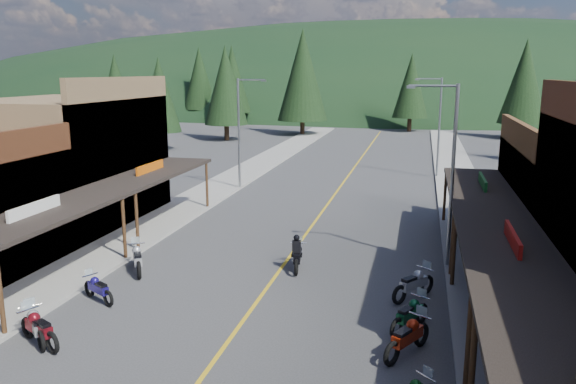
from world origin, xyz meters
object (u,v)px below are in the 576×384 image
Objects in this scene: bike_west_6 at (39,327)px; pedestrian_east_a at (522,351)px; shop_west_3 at (68,161)px; pine_0 at (116,85)px; streetlight_3 at (438,123)px; rider_on_bike at (297,255)px; streetlight_1 at (241,128)px; pine_4 at (524,81)px; bike_west_8 at (98,288)px; pine_1 at (232,79)px; pine_3 at (411,86)px; bike_west_9 at (137,258)px; bike_east_7 at (407,336)px; pine_2 at (303,75)px; bike_east_9 at (414,283)px; pine_10 at (226,85)px; pine_8 at (160,95)px; pedestrian_east_b at (461,217)px; bike_east_8 at (410,313)px; bike_west_7 at (35,324)px; streetlight_2 at (449,168)px; pine_7 at (200,79)px.

pedestrian_east_a reaches higher than bike_west_6.
pine_0 is (-26.22, 50.70, 2.96)m from shop_west_3.
streetlight_3 is 24.84m from rider_on_bike.
pine_4 reaches higher than streetlight_1.
streetlight_3 is 4.09× the size of bike_west_8.
pine_1 is 5.56× the size of rider_on_bike.
streetlight_1 is 0.73× the size of pine_3.
pine_3 reaches higher than bike_west_9.
shop_west_3 is 0.87× the size of pine_1.
pine_1 reaches higher than bike_east_7.
pine_2 is 54.37m from bike_west_9.
pine_3 reaches higher than streetlight_3.
bike_east_7 reaches higher than bike_east_9.
pine_3 reaches higher than bike_west_8.
rider_on_bike is at bearing -66.83° from pine_10.
pine_3 is at bearing 128.49° from bike_east_9.
bike_east_9 is at bearing -92.74° from streetlight_3.
pine_0 is 4.69× the size of bike_west_9.
pedestrian_east_b is at bearing -41.79° from pine_8.
pine_1 is at bearing 142.83° from bike_east_8.
pine_0 is (-33.05, 40.00, 2.02)m from streetlight_1.
bike_west_8 is at bearing 38.90° from bike_west_7.
rider_on_bike is at bearing -68.80° from pine_1.
streetlight_1 is 16.04m from streetlight_3.
streetlight_2 reaches higher than pedestrian_east_a.
bike_east_8 is at bearing -101.10° from streetlight_2.
pine_7 reaches higher than pedestrian_east_a.
pine_0 reaches higher than streetlight_3.
pedestrian_east_a is at bearing -62.56° from pine_10.
streetlight_3 is at bearing 42.04° from shop_west_3.
streetlight_1 is at bearing -65.12° from pine_7.
rider_on_bike is (-17.28, -53.74, -6.58)m from pine_4.
pine_10 is (22.00, -12.00, 0.30)m from pine_0.
pine_0 is at bearing 156.44° from bike_east_8.
pine_0 is at bearing 129.56° from streetlight_1.
streetlight_1 is 23.51m from pine_8.
bike_west_7 is 13.28m from bike_east_9.
pine_4 is (24.95, 38.00, 2.78)m from streetlight_1.
pine_8 is 10.80m from pine_10.
bike_west_9 is at bearing -74.59° from pine_1.
bike_west_7 is at bearing -140.64° from bike_east_7.
bike_west_6 is 0.95× the size of bike_east_7.
pine_10 is 5.26× the size of bike_east_8.
pine_0 and pine_3 have the same top height.
pine_4 is 62.41m from pedestrian_east_a.
streetlight_1 and streetlight_3 have the same top height.
pine_0 reaches higher than streetlight_2.
bike_west_9 is at bearing -172.16° from rider_on_bike.
shop_west_3 is 0.78× the size of pine_2.
bike_west_6 is 11.46m from bike_east_7.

